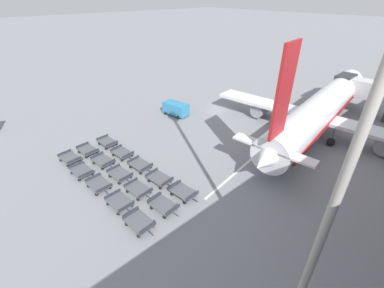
# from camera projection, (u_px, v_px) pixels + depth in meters

# --- Properties ---
(ground_plane) EXTENTS (500.00, 500.00, 0.00)m
(ground_plane) POSITION_uv_depth(u_px,v_px,m) (219.00, 110.00, 46.23)
(ground_plane) COLOR gray
(airplane) EXTENTS (32.00, 38.71, 14.83)m
(airplane) POSITION_uv_depth(u_px,v_px,m) (320.00, 110.00, 37.21)
(airplane) COLOR white
(airplane) RESTS_ON ground_plane
(service_van) EXTENTS (4.72, 3.07, 2.13)m
(service_van) POSITION_uv_depth(u_px,v_px,m) (176.00, 109.00, 43.68)
(service_van) COLOR teal
(service_van) RESTS_ON ground_plane
(baggage_dolly_row_near_col_a) EXTENTS (3.43, 2.08, 0.92)m
(baggage_dolly_row_near_col_a) POSITION_uv_depth(u_px,v_px,m) (70.00, 158.00, 31.86)
(baggage_dolly_row_near_col_a) COLOR #515459
(baggage_dolly_row_near_col_a) RESTS_ON ground_plane
(baggage_dolly_row_near_col_b) EXTENTS (3.40, 2.00, 0.92)m
(baggage_dolly_row_near_col_b) POSITION_uv_depth(u_px,v_px,m) (81.00, 171.00, 29.56)
(baggage_dolly_row_near_col_b) COLOR #515459
(baggage_dolly_row_near_col_b) RESTS_ON ground_plane
(baggage_dolly_row_near_col_c) EXTENTS (3.38, 1.95, 0.92)m
(baggage_dolly_row_near_col_c) POSITION_uv_depth(u_px,v_px,m) (99.00, 185.00, 27.51)
(baggage_dolly_row_near_col_c) COLOR #515459
(baggage_dolly_row_near_col_c) RESTS_ON ground_plane
(baggage_dolly_row_near_col_d) EXTENTS (3.40, 1.99, 0.92)m
(baggage_dolly_row_near_col_d) POSITION_uv_depth(u_px,v_px,m) (120.00, 202.00, 25.20)
(baggage_dolly_row_near_col_d) COLOR #515459
(baggage_dolly_row_near_col_d) RESTS_ON ground_plane
(baggage_dolly_row_near_col_e) EXTENTS (3.40, 1.99, 0.92)m
(baggage_dolly_row_near_col_e) POSITION_uv_depth(u_px,v_px,m) (139.00, 223.00, 22.98)
(baggage_dolly_row_near_col_e) COLOR #515459
(baggage_dolly_row_near_col_e) RESTS_ON ground_plane
(baggage_dolly_row_mid_a_col_a) EXTENTS (3.42, 2.06, 0.92)m
(baggage_dolly_row_mid_a_col_a) POSITION_uv_depth(u_px,v_px,m) (88.00, 150.00, 33.49)
(baggage_dolly_row_mid_a_col_a) COLOR #515459
(baggage_dolly_row_mid_a_col_a) RESTS_ON ground_plane
(baggage_dolly_row_mid_a_col_b) EXTENTS (3.44, 2.13, 0.92)m
(baggage_dolly_row_mid_a_col_b) POSITION_uv_depth(u_px,v_px,m) (103.00, 161.00, 31.37)
(baggage_dolly_row_mid_a_col_b) COLOR #515459
(baggage_dolly_row_mid_a_col_b) RESTS_ON ground_plane
(baggage_dolly_row_mid_a_col_c) EXTENTS (3.42, 2.06, 0.92)m
(baggage_dolly_row_mid_a_col_c) POSITION_uv_depth(u_px,v_px,m) (120.00, 174.00, 29.06)
(baggage_dolly_row_mid_a_col_c) COLOR #515459
(baggage_dolly_row_mid_a_col_c) RESTS_ON ground_plane
(baggage_dolly_row_mid_a_col_d) EXTENTS (3.42, 2.06, 0.92)m
(baggage_dolly_row_mid_a_col_d) POSITION_uv_depth(u_px,v_px,m) (138.00, 189.00, 26.84)
(baggage_dolly_row_mid_a_col_d) COLOR #515459
(baggage_dolly_row_mid_a_col_d) RESTS_ON ground_plane
(baggage_dolly_row_mid_a_col_e) EXTENTS (3.43, 2.09, 0.92)m
(baggage_dolly_row_mid_a_col_e) POSITION_uv_depth(u_px,v_px,m) (164.00, 206.00, 24.80)
(baggage_dolly_row_mid_a_col_e) COLOR #515459
(baggage_dolly_row_mid_a_col_e) RESTS_ON ground_plane
(baggage_dolly_row_mid_b_col_a) EXTENTS (3.40, 1.99, 0.92)m
(baggage_dolly_row_mid_b_col_a) POSITION_uv_depth(u_px,v_px,m) (107.00, 142.00, 35.28)
(baggage_dolly_row_mid_b_col_a) COLOR #515459
(baggage_dolly_row_mid_b_col_a) RESTS_ON ground_plane
(baggage_dolly_row_mid_b_col_b) EXTENTS (3.43, 2.09, 0.92)m
(baggage_dolly_row_mid_b_col_b) POSITION_uv_depth(u_px,v_px,m) (122.00, 153.00, 32.89)
(baggage_dolly_row_mid_b_col_b) COLOR #515459
(baggage_dolly_row_mid_b_col_b) RESTS_ON ground_plane
(baggage_dolly_row_mid_b_col_c) EXTENTS (3.44, 2.12, 0.92)m
(baggage_dolly_row_mid_b_col_c) POSITION_uv_depth(u_px,v_px,m) (140.00, 165.00, 30.62)
(baggage_dolly_row_mid_b_col_c) COLOR #515459
(baggage_dolly_row_mid_b_col_c) RESTS_ON ground_plane
(baggage_dolly_row_mid_b_col_d) EXTENTS (3.43, 2.09, 0.92)m
(baggage_dolly_row_mid_b_col_d) POSITION_uv_depth(u_px,v_px,m) (160.00, 179.00, 28.37)
(baggage_dolly_row_mid_b_col_d) COLOR #515459
(baggage_dolly_row_mid_b_col_d) RESTS_ON ground_plane
(baggage_dolly_row_mid_b_col_e) EXTENTS (3.42, 2.04, 0.92)m
(baggage_dolly_row_mid_b_col_e) POSITION_uv_depth(u_px,v_px,m) (184.00, 192.00, 26.46)
(baggage_dolly_row_mid_b_col_e) COLOR #515459
(baggage_dolly_row_mid_b_col_e) RESTS_ON ground_plane
(stand_guidance_stripe) EXTENTS (4.21, 29.64, 0.01)m
(stand_guidance_stripe) POSITION_uv_depth(u_px,v_px,m) (270.00, 143.00, 36.03)
(stand_guidance_stripe) COLOR white
(stand_guidance_stripe) RESTS_ON ground_plane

